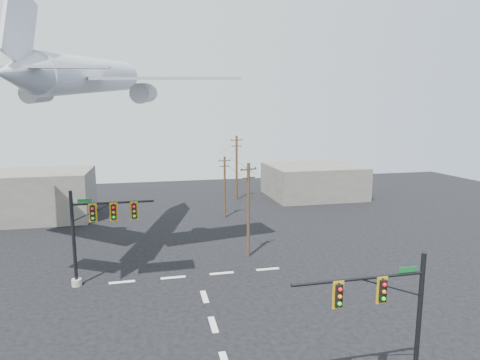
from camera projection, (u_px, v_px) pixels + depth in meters
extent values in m
cube|color=silver|center=(213.00, 324.00, 25.23)|extent=(0.40, 2.00, 0.01)
cube|color=silver|center=(204.00, 297.00, 29.08)|extent=(0.40, 2.00, 0.01)
cube|color=silver|center=(122.00, 282.00, 31.60)|extent=(2.00, 0.40, 0.01)
cube|color=silver|center=(173.00, 277.00, 32.48)|extent=(2.00, 0.40, 0.01)
cube|color=silver|center=(222.00, 273.00, 33.36)|extent=(2.00, 0.40, 0.01)
cube|color=silver|center=(268.00, 269.00, 34.25)|extent=(2.00, 0.40, 0.01)
cylinder|color=black|center=(419.00, 320.00, 19.21)|extent=(0.23, 0.23, 6.71)
cylinder|color=black|center=(359.00, 279.00, 18.10)|extent=(6.54, 0.15, 0.15)
cylinder|color=black|center=(391.00, 287.00, 18.55)|extent=(3.47, 0.08, 0.08)
cube|color=black|center=(382.00, 290.00, 18.30)|extent=(0.33, 0.29, 1.05)
cube|color=#C8920B|center=(382.00, 290.00, 18.32)|extent=(0.53, 0.04, 1.29)
sphere|color=red|center=(385.00, 285.00, 18.09)|extent=(0.19, 0.19, 0.19)
sphere|color=orange|center=(384.00, 292.00, 18.14)|extent=(0.19, 0.19, 0.19)
sphere|color=#0EE11F|center=(384.00, 299.00, 18.20)|extent=(0.19, 0.19, 0.19)
cube|color=black|center=(338.00, 295.00, 17.82)|extent=(0.33, 0.29, 1.05)
cube|color=#C8920B|center=(338.00, 295.00, 17.84)|extent=(0.53, 0.04, 1.29)
sphere|color=red|center=(340.00, 290.00, 17.61)|extent=(0.19, 0.19, 0.19)
sphere|color=orange|center=(340.00, 297.00, 17.66)|extent=(0.19, 0.19, 0.19)
sphere|color=#0EE11F|center=(340.00, 304.00, 17.72)|extent=(0.19, 0.19, 0.19)
cube|color=#0C5A22|center=(408.00, 270.00, 18.54)|extent=(0.91, 0.04, 0.25)
cylinder|color=#9C9A8E|center=(77.00, 282.00, 30.92)|extent=(0.75, 0.75, 0.53)
cylinder|color=black|center=(74.00, 239.00, 30.35)|extent=(0.26, 0.26, 7.48)
cylinder|color=black|center=(113.00, 203.00, 30.58)|extent=(6.05, 0.17, 0.17)
cylinder|color=black|center=(93.00, 212.00, 30.36)|extent=(3.28, 0.09, 0.09)
cube|color=black|center=(93.00, 213.00, 30.21)|extent=(0.36, 0.32, 1.18)
cube|color=#C8920B|center=(93.00, 213.00, 30.23)|extent=(0.59, 0.04, 1.44)
sphere|color=red|center=(92.00, 209.00, 29.97)|extent=(0.21, 0.21, 0.21)
sphere|color=orange|center=(93.00, 213.00, 30.03)|extent=(0.21, 0.21, 0.21)
sphere|color=#0EE11F|center=(93.00, 218.00, 30.09)|extent=(0.21, 0.21, 0.21)
cube|color=black|center=(114.00, 212.00, 30.54)|extent=(0.36, 0.32, 1.18)
cube|color=#C8920B|center=(114.00, 212.00, 30.56)|extent=(0.59, 0.04, 1.44)
sphere|color=red|center=(113.00, 208.00, 30.30)|extent=(0.21, 0.21, 0.21)
sphere|color=orange|center=(114.00, 212.00, 30.37)|extent=(0.21, 0.21, 0.21)
sphere|color=#0EE11F|center=(114.00, 217.00, 30.43)|extent=(0.21, 0.21, 0.21)
cube|color=black|center=(134.00, 211.00, 30.87)|extent=(0.36, 0.32, 1.18)
cube|color=#C8920B|center=(134.00, 211.00, 30.89)|extent=(0.59, 0.04, 1.44)
sphere|color=red|center=(134.00, 207.00, 30.64)|extent=(0.21, 0.21, 0.21)
sphere|color=orange|center=(134.00, 211.00, 30.70)|extent=(0.21, 0.21, 0.21)
sphere|color=#0EE11F|center=(134.00, 216.00, 30.76)|extent=(0.21, 0.21, 0.21)
cube|color=#0C5A22|center=(85.00, 201.00, 30.02)|extent=(1.01, 0.04, 0.28)
cylinder|color=#4A3520|center=(248.00, 211.00, 36.61)|extent=(0.29, 0.29, 8.77)
cube|color=#4A3520|center=(249.00, 169.00, 36.00)|extent=(1.66, 0.79, 0.12)
cube|color=#4A3520|center=(249.00, 178.00, 36.12)|extent=(1.30, 0.63, 0.12)
cylinder|color=black|center=(242.00, 169.00, 35.53)|extent=(0.10, 0.10, 0.12)
cylinder|color=black|center=(249.00, 168.00, 35.98)|extent=(0.10, 0.10, 0.12)
cylinder|color=black|center=(255.00, 168.00, 36.43)|extent=(0.10, 0.10, 0.12)
cylinder|color=#4A3520|center=(225.00, 187.00, 50.87)|extent=(0.26, 0.26, 7.83)
cube|color=#4A3520|center=(225.00, 161.00, 50.32)|extent=(1.58, 0.32, 0.11)
cube|color=#4A3520|center=(225.00, 166.00, 50.44)|extent=(1.23, 0.27, 0.11)
cylinder|color=black|center=(219.00, 160.00, 50.06)|extent=(0.09, 0.09, 0.11)
cylinder|color=black|center=(225.00, 160.00, 50.31)|extent=(0.09, 0.09, 0.11)
cylinder|color=black|center=(230.00, 160.00, 50.55)|extent=(0.09, 0.09, 0.11)
cylinder|color=#4A3520|center=(237.00, 168.00, 61.48)|extent=(0.34, 0.34, 9.86)
cube|color=#4A3520|center=(237.00, 140.00, 60.78)|extent=(2.01, 0.48, 0.13)
cube|color=#4A3520|center=(237.00, 146.00, 60.93)|extent=(1.57, 0.40, 0.13)
cylinder|color=black|center=(231.00, 140.00, 60.42)|extent=(0.11, 0.11, 0.13)
cylinder|color=black|center=(237.00, 139.00, 60.76)|extent=(0.11, 0.11, 0.13)
cylinder|color=black|center=(242.00, 139.00, 61.11)|extent=(0.11, 0.11, 0.13)
cylinder|color=black|center=(228.00, 165.00, 43.00)|extent=(0.68, 14.62, 0.03)
cylinder|color=black|center=(225.00, 150.00, 55.38)|extent=(3.66, 10.33, 0.03)
cylinder|color=black|center=(241.00, 165.00, 43.33)|extent=(0.53, 14.62, 0.03)
cylinder|color=black|center=(237.00, 150.00, 55.74)|extent=(4.04, 10.33, 0.03)
cylinder|color=#B0B4BD|center=(91.00, 75.00, 35.04)|extent=(7.66, 19.30, 4.58)
cone|color=#B0B4BD|center=(130.00, 76.00, 46.28)|extent=(4.02, 5.06, 3.35)
cone|color=#B0B4BD|center=(16.00, 73.00, 23.81)|extent=(3.72, 4.96, 3.05)
cube|color=#B0B4BD|center=(7.00, 79.00, 34.00)|extent=(12.15, 11.03, 0.59)
cube|color=#B0B4BD|center=(164.00, 78.00, 33.67)|extent=(12.80, 6.43, 0.59)
cylinder|color=#B0B4BD|center=(37.00, 93.00, 35.02)|extent=(2.42, 3.46, 1.94)
cylinder|color=#B0B4BD|center=(144.00, 93.00, 34.79)|extent=(2.42, 3.46, 1.94)
cube|color=#B0B4BD|center=(19.00, 25.00, 24.14)|extent=(1.33, 4.37, 5.45)
cube|color=#B0B4BD|center=(69.00, 67.00, 24.15)|extent=(4.73, 2.13, 0.34)
cube|color=slate|center=(16.00, 196.00, 50.15)|extent=(18.00, 10.00, 6.00)
cube|color=slate|center=(313.00, 181.00, 64.29)|extent=(14.00, 12.00, 5.00)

